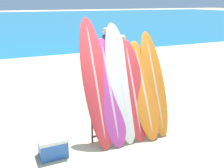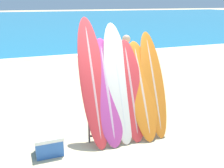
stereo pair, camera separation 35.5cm
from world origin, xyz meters
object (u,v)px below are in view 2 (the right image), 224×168
surfboard_rack (125,115)px  person_mid_beach (112,49)px  surfboard_slot_5 (153,84)px  surfboard_slot_0 (93,82)px  surfboard_slot_1 (107,92)px  surfboard_slot_2 (119,83)px  surfboard_slot_4 (142,90)px  cooler_box (49,144)px  person_near_water (126,62)px  surfboard_slot_3 (131,90)px

surfboard_rack → person_mid_beach: 4.89m
surfboard_rack → surfboard_slot_5: surfboard_slot_5 is taller
surfboard_slot_0 → surfboard_slot_1: surfboard_slot_0 is taller
surfboard_slot_2 → surfboard_slot_4: 0.53m
person_mid_beach → cooler_box: bearing=-169.5°
surfboard_slot_1 → surfboard_slot_5: bearing=0.7°
surfboard_slot_4 → person_mid_beach: 4.76m
surfboard_slot_1 → surfboard_slot_5: size_ratio=0.96×
person_near_water → person_mid_beach: person_mid_beach is taller
surfboard_slot_2 → surfboard_slot_5: surfboard_slot_2 is taller
surfboard_slot_4 → person_mid_beach: bearing=77.0°
surfboard_rack → surfboard_slot_1: surfboard_slot_1 is taller
surfboard_slot_0 → surfboard_slot_5: 1.31m
surfboard_slot_1 → surfboard_slot_2: bearing=10.8°
surfboard_rack → surfboard_slot_2: (-0.12, 0.09, 0.68)m
surfboard_rack → surfboard_slot_5: 0.88m
surfboard_slot_3 → cooler_box: surfboard_slot_3 is taller
surfboard_slot_5 → cooler_box: size_ratio=4.17×
surfboard_slot_1 → cooler_box: size_ratio=3.99×
surfboard_rack → surfboard_slot_3: surfboard_slot_3 is taller
surfboard_slot_1 → surfboard_slot_2: size_ratio=0.87×
surfboard_slot_0 → surfboard_slot_5: (1.30, -0.08, -0.16)m
surfboard_slot_0 → cooler_box: bearing=-164.2°
surfboard_slot_0 → surfboard_slot_4: 1.05m
surfboard_slot_2 → person_mid_beach: bearing=71.1°
surfboard_slot_0 → surfboard_slot_2: surfboard_slot_0 is taller
surfboard_slot_0 → person_near_water: size_ratio=1.36×
surfboard_rack → cooler_box: bearing=-174.8°
surfboard_slot_4 → surfboard_slot_1: bearing=178.1°
surfboard_slot_5 → person_mid_beach: (0.78, 4.60, -0.08)m
surfboard_slot_0 → person_mid_beach: surfboard_slot_0 is taller
surfboard_slot_4 → surfboard_slot_5: 0.31m
surfboard_rack → cooler_box: 1.64m
person_near_water → person_mid_beach: 2.23m
surfboard_rack → surfboard_slot_4: (0.36, 0.01, 0.49)m
person_near_water → person_mid_beach: bearing=8.9°
surfboard_slot_2 → person_near_water: size_ratio=1.30×
surfboard_slot_0 → surfboard_slot_1: size_ratio=1.20×
surfboard_slot_3 → surfboard_slot_4: surfboard_slot_3 is taller
surfboard_slot_5 → person_mid_beach: size_ratio=1.18×
surfboard_slot_4 → person_mid_beach: surfboard_slot_4 is taller
surfboard_rack → surfboard_slot_5: size_ratio=0.76×
surfboard_rack → surfboard_slot_2: 0.70m
surfboard_slot_2 → cooler_box: (-1.48, -0.23, -0.97)m
surfboard_rack → cooler_box: surfboard_rack is taller
person_near_water → surfboard_slot_1: bearing=167.9°
surfboard_rack → surfboard_slot_3: bearing=7.5°
surfboard_rack → surfboard_slot_0: size_ratio=0.66×
surfboard_rack → person_mid_beach: bearing=72.8°
person_near_water → cooler_box: (-2.66, -2.59, -0.78)m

